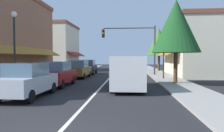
# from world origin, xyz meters

# --- Properties ---
(ground_plane) EXTENTS (80.00, 80.00, 0.00)m
(ground_plane) POSITION_xyz_m (0.00, 18.00, 0.00)
(ground_plane) COLOR black
(sidewalk_left) EXTENTS (2.60, 56.00, 0.12)m
(sidewalk_left) POSITION_xyz_m (-5.50, 18.00, 0.06)
(sidewalk_left) COLOR gray
(sidewalk_left) RESTS_ON ground
(sidewalk_right) EXTENTS (2.60, 56.00, 0.12)m
(sidewalk_right) POSITION_xyz_m (5.50, 18.00, 0.06)
(sidewalk_right) COLOR gray
(sidewalk_right) RESTS_ON ground
(lane_center_stripe) EXTENTS (0.14, 52.00, 0.01)m
(lane_center_stripe) POSITION_xyz_m (0.00, 18.00, 0.00)
(lane_center_stripe) COLOR silver
(lane_center_stripe) RESTS_ON ground
(storefront_right_block) EXTENTS (6.58, 10.20, 6.42)m
(storefront_right_block) POSITION_xyz_m (9.43, 20.00, 3.21)
(storefront_right_block) COLOR beige
(storefront_right_block) RESTS_ON ground
(storefront_far_left) EXTENTS (6.10, 8.20, 7.26)m
(storefront_far_left) POSITION_xyz_m (-9.19, 28.00, 3.63)
(storefront_far_left) COLOR beige
(storefront_far_left) RESTS_ON ground
(parked_car_nearest_left) EXTENTS (1.81, 4.11, 1.77)m
(parked_car_nearest_left) POSITION_xyz_m (-3.25, 5.67, 0.88)
(parked_car_nearest_left) COLOR #B7BABF
(parked_car_nearest_left) RESTS_ON ground
(parked_car_second_left) EXTENTS (1.83, 4.12, 1.77)m
(parked_car_second_left) POSITION_xyz_m (-3.20, 10.00, 0.88)
(parked_car_second_left) COLOR maroon
(parked_car_second_left) RESTS_ON ground
(parked_car_third_left) EXTENTS (1.88, 4.15, 1.77)m
(parked_car_third_left) POSITION_xyz_m (-3.05, 16.00, 0.88)
(parked_car_third_left) COLOR brown
(parked_car_third_left) RESTS_ON ground
(parked_car_far_left) EXTENTS (1.82, 4.12, 1.77)m
(parked_car_far_left) POSITION_xyz_m (-3.10, 21.05, 0.88)
(parked_car_far_left) COLOR black
(parked_car_far_left) RESTS_ON ground
(van_in_lane) EXTENTS (2.03, 5.20, 2.12)m
(van_in_lane) POSITION_xyz_m (1.83, 8.90, 1.15)
(van_in_lane) COLOR silver
(van_in_lane) RESTS_ON ground
(traffic_signal_mast_arm) EXTENTS (6.00, 0.50, 5.59)m
(traffic_signal_mast_arm) POSITION_xyz_m (2.67, 19.15, 3.88)
(traffic_signal_mast_arm) COLOR #333333
(traffic_signal_mast_arm) RESTS_ON ground
(street_lamp_left_near) EXTENTS (0.36, 0.36, 4.89)m
(street_lamp_left_near) POSITION_xyz_m (-5.16, 7.92, 3.28)
(street_lamp_left_near) COLOR black
(street_lamp_left_near) RESTS_ON ground
(street_lamp_right_mid) EXTENTS (0.36, 0.36, 4.26)m
(street_lamp_right_mid) POSITION_xyz_m (5.11, 15.05, 2.91)
(street_lamp_right_mid) COLOR black
(street_lamp_right_mid) RESTS_ON ground
(tree_right_near) EXTENTS (3.60, 3.60, 6.38)m
(tree_right_near) POSITION_xyz_m (5.42, 11.54, 4.38)
(tree_right_near) COLOR #4C331E
(tree_right_near) RESTS_ON ground
(tree_right_far) EXTENTS (3.57, 3.57, 6.26)m
(tree_right_far) POSITION_xyz_m (6.33, 26.53, 4.28)
(tree_right_far) COLOR #4C331E
(tree_right_far) RESTS_ON ground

